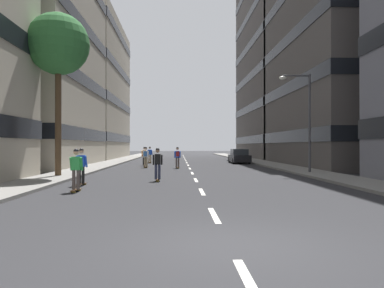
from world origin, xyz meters
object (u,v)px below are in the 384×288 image
skater_1 (146,156)px  skater_6 (150,154)px  skater_4 (177,156)px  skater_2 (81,165)px  skater_3 (144,155)px  skater_0 (158,163)px  skater_5 (76,168)px  parked_car_near (239,157)px  streetlamp_right (304,112)px  street_tree_near (58,45)px

skater_1 → skater_6: size_ratio=1.00×
skater_1 → skater_4: (2.71, -0.97, 0.00)m
skater_2 → skater_3: 16.75m
skater_0 → skater_2: bearing=-149.6°
skater_0 → skater_3: size_ratio=1.00×
skater_2 → skater_5: size_ratio=1.00×
skater_0 → skater_3: (-2.03, 14.63, 0.00)m
parked_car_near → skater_0: (-7.61, -19.00, 0.29)m
parked_car_near → streetlamp_right: streetlamp_right is taller
skater_3 → skater_6: size_ratio=1.00×
street_tree_near → streetlamp_right: size_ratio=1.47×
street_tree_near → skater_0: (5.96, -2.21, -6.82)m
street_tree_near → skater_6: size_ratio=5.37×
parked_car_near → skater_1: 11.81m
parked_car_near → skater_3: (-9.64, -4.36, 0.29)m
streetlamp_right → street_tree_near: bearing=-172.0°
skater_6 → skater_0: bearing=-84.4°
skater_2 → skater_3: bearing=85.0°
skater_0 → skater_3: same height
skater_0 → skater_2: (-3.49, -2.05, 0.00)m
skater_2 → skater_6: size_ratio=1.00×
skater_5 → skater_6: bearing=87.2°
skater_3 → skater_6: 5.10m
parked_car_near → skater_5: 25.71m
street_tree_near → parked_car_near: bearing=51.0°
skater_4 → skater_6: 9.51m
skater_3 → parked_car_near: bearing=24.3°
parked_car_near → skater_3: bearing=-155.7°
skater_4 → skater_6: bearing=108.3°
skater_0 → skater_3: 14.77m
parked_car_near → skater_4: 10.58m
parked_car_near → skater_2: bearing=-117.8°
skater_0 → street_tree_near: bearing=159.7°
skater_0 → skater_1: same height
streetlamp_right → skater_5: (-12.58, -8.75, -3.15)m
skater_2 → skater_6: 21.84m
street_tree_near → skater_3: (3.93, 12.42, -6.82)m
streetlamp_right → skater_6: (-11.40, 15.35, -3.15)m
skater_4 → skater_1: bearing=160.2°
parked_car_near → skater_0: skater_0 is taller
skater_2 → skater_5: 2.36m
skater_1 → skater_2: (-1.84, -13.72, -0.03)m
skater_6 → skater_2: bearing=-94.1°
parked_car_near → skater_5: (-10.71, -23.37, 0.29)m
skater_2 → parked_car_near: bearing=62.2°
parked_car_near → skater_6: skater_6 is taller
streetlamp_right → skater_2: (-12.97, -6.43, -3.15)m
skater_3 → skater_6: bearing=88.8°
skater_5 → skater_6: (1.17, 24.10, 0.00)m
skater_1 → skater_3: same height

